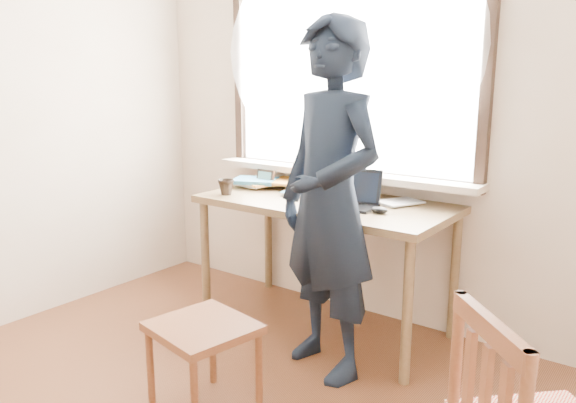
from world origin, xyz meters
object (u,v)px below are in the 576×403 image
Objects in this scene: work_chair at (203,338)px; person at (330,202)px; desk at (325,214)px; mug_dark at (226,187)px; laptop at (352,197)px; mug_white at (321,185)px.

work_chair is 0.27× the size of person.
person reaches higher than desk.
mug_dark is 1.19m from work_chair.
person reaches higher than mug_dark.
laptop is at bearing 82.39° from work_chair.
mug_white reaches higher than work_chair.
person is (0.24, 0.68, 0.55)m from work_chair.
laptop is 0.43m from mug_white.
person is at bearing -76.23° from laptop.
mug_white reaches higher than desk.
mug_dark is at bearing -135.41° from mug_white.
laptop is 0.40m from person.
person is at bearing -53.55° from mug_white.
mug_white is 1.09× the size of mug_dark.
mug_dark is (-0.59, -0.23, 0.13)m from desk.
work_chair is at bearing -80.54° from mug_white.
work_chair is at bearing -90.55° from person.
mug_dark reaches higher than desk.
mug_white is at bearing 147.36° from laptop.
person reaches higher than mug_white.
mug_dark is at bearing -158.53° from desk.
mug_white is 1.40m from work_chair.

